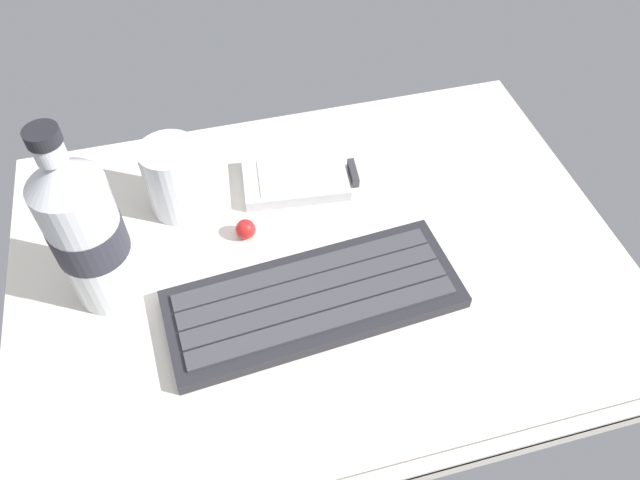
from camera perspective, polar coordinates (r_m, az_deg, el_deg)
name	(u,v)px	position (r cm, az deg, el deg)	size (l,w,h in cm)	color
ground_plane	(321,265)	(64.80, 0.05, -2.40)	(64.00, 48.00, 2.80)	beige
keyboard	(314,299)	(60.16, -0.58, -5.53)	(29.75, 13.18, 1.70)	#232328
handheld_device	(301,178)	(71.16, -1.83, 5.85)	(13.33, 8.81, 1.50)	#B7BABF
juice_cup	(175,181)	(68.15, -13.49, 5.44)	(6.40, 6.40, 8.50)	silver
water_bottle	(86,231)	(58.63, -21.15, 0.77)	(6.73, 6.73, 20.80)	silver
trackball_mouse	(246,229)	(65.74, -7.02, 1.01)	(2.20, 2.20, 2.20)	red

